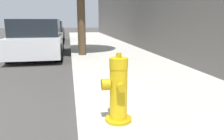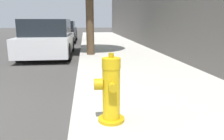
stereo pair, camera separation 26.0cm
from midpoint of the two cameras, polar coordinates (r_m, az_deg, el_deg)
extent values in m
cube|color=beige|center=(3.32, 19.30, -10.38)|extent=(3.00, 40.00, 0.15)
cylinder|color=#C39C11|center=(2.72, 2.62, -12.75)|extent=(0.32, 0.32, 0.04)
cylinder|color=yellow|center=(2.59, 2.70, -6.26)|extent=(0.21, 0.21, 0.61)
cylinder|color=yellow|center=(2.50, 2.78, 1.76)|extent=(0.22, 0.22, 0.12)
cylinder|color=#C39C11|center=(2.48, 2.81, 3.81)|extent=(0.06, 0.06, 0.06)
cylinder|color=#C39C11|center=(2.42, 3.30, -4.62)|extent=(0.10, 0.08, 0.10)
cylinder|color=#C39C11|center=(2.69, 2.21, -2.80)|extent=(0.10, 0.08, 0.10)
cylinder|color=#C39C11|center=(2.54, -0.67, -3.78)|extent=(0.10, 0.13, 0.13)
cube|color=silver|center=(8.84, -15.37, 6.78)|extent=(1.74, 4.04, 0.63)
cube|color=black|center=(8.64, -15.76, 10.70)|extent=(1.60, 2.22, 0.59)
cylinder|color=black|center=(10.22, -18.74, 6.31)|extent=(0.20, 0.61, 0.61)
cylinder|color=black|center=(10.02, -9.80, 6.68)|extent=(0.20, 0.61, 0.61)
cylinder|color=black|center=(7.80, -22.34, 4.20)|extent=(0.20, 0.61, 0.61)
cylinder|color=black|center=(7.54, -10.66, 4.67)|extent=(0.20, 0.61, 0.61)
cube|color=black|center=(14.63, -12.24, 9.29)|extent=(1.68, 4.13, 0.67)
cube|color=black|center=(14.45, -12.40, 11.49)|extent=(1.54, 2.27, 0.46)
cylinder|color=black|center=(16.00, -14.54, 8.80)|extent=(0.20, 0.67, 0.67)
cylinder|color=black|center=(15.88, -9.05, 9.02)|extent=(0.20, 0.67, 0.67)
cylinder|color=black|center=(13.47, -15.92, 8.04)|extent=(0.20, 0.67, 0.67)
cylinder|color=black|center=(13.32, -9.40, 8.31)|extent=(0.20, 0.67, 0.67)
cylinder|color=brown|center=(7.80, -4.88, 16.36)|extent=(0.27, 0.27, 3.36)
camera|label=1|loc=(0.13, -88.01, 0.45)|focal=35.00mm
camera|label=2|loc=(0.13, 91.99, -0.45)|focal=35.00mm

